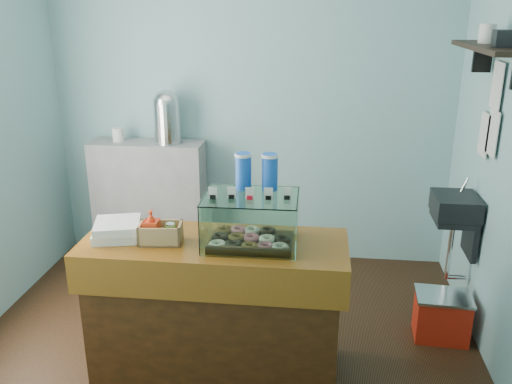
# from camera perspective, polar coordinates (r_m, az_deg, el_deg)

# --- Properties ---
(ground) EXTENTS (3.50, 3.50, 0.00)m
(ground) POSITION_cam_1_polar(r_m,az_deg,el_deg) (3.92, -3.40, -15.76)
(ground) COLOR black
(ground) RESTS_ON ground
(room_shell) EXTENTS (3.54, 3.04, 2.82)m
(room_shell) POSITION_cam_1_polar(r_m,az_deg,el_deg) (3.27, -3.52, 9.64)
(room_shell) COLOR #83B6BF
(room_shell) RESTS_ON ground
(counter) EXTENTS (1.60, 0.60, 0.90)m
(counter) POSITION_cam_1_polar(r_m,az_deg,el_deg) (3.46, -4.29, -11.92)
(counter) COLOR #48240D
(counter) RESTS_ON ground
(back_shelf) EXTENTS (1.00, 0.32, 1.10)m
(back_shelf) POSITION_cam_1_polar(r_m,az_deg,el_deg) (5.02, -11.08, -0.94)
(back_shelf) COLOR #949497
(back_shelf) RESTS_ON ground
(display_case) EXTENTS (0.56, 0.41, 0.52)m
(display_case) POSITION_cam_1_polar(r_m,az_deg,el_deg) (3.18, -0.46, -2.51)
(display_case) COLOR #382110
(display_case) RESTS_ON counter
(condiment_crate) EXTENTS (0.27, 0.18, 0.20)m
(condiment_crate) POSITION_cam_1_polar(r_m,az_deg,el_deg) (3.26, -10.26, -4.08)
(condiment_crate) COLOR #A98454
(condiment_crate) RESTS_ON counter
(pastry_boxes) EXTENTS (0.33, 0.33, 0.11)m
(pastry_boxes) POSITION_cam_1_polar(r_m,az_deg,el_deg) (3.39, -14.41, -3.85)
(pastry_boxes) COLOR silver
(pastry_boxes) RESTS_ON counter
(coffee_urn) EXTENTS (0.25, 0.25, 0.46)m
(coffee_urn) POSITION_cam_1_polar(r_m,az_deg,el_deg) (4.74, -9.35, 7.95)
(coffee_urn) COLOR silver
(coffee_urn) RESTS_ON back_shelf
(red_cooler) EXTENTS (0.39, 0.31, 0.33)m
(red_cooler) POSITION_cam_1_polar(r_m,az_deg,el_deg) (4.12, 18.95, -12.23)
(red_cooler) COLOR red
(red_cooler) RESTS_ON ground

